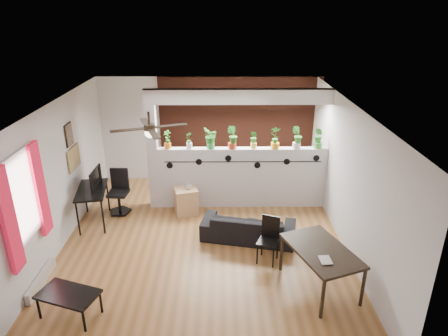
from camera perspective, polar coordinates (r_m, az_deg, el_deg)
room_shell at (r=7.05m, az=-3.18°, el=-1.65°), size 6.30×7.10×2.90m
partition_wall at (r=8.68m, az=2.63°, el=-1.37°), size 3.60×0.18×1.35m
ceiling_header at (r=8.13m, az=2.85°, el=10.16°), size 3.60×0.18×0.30m
pier_column at (r=8.56m, az=-10.19°, el=2.45°), size 0.22×0.20×2.60m
brick_panel at (r=9.84m, az=2.26°, el=5.43°), size 3.90×0.05×2.60m
vine_decal at (r=8.43m, az=2.71°, el=0.89°), size 3.31×0.01×0.30m
window_assembly at (r=6.54m, az=-26.75°, el=-4.16°), size 0.09×1.30×1.55m
baseboard_heater at (r=7.23m, az=-24.64°, el=-14.30°), size 0.08×1.00×0.18m
corkboard at (r=8.42m, az=-20.68°, el=1.35°), size 0.03×0.60×0.45m
framed_art at (r=8.22m, az=-21.27°, el=4.47°), size 0.03×0.34×0.44m
ceiling_fan at (r=6.51m, az=-10.58°, el=5.45°), size 1.19×1.19×0.43m
potted_plant_0 at (r=8.42m, az=-8.09°, el=4.15°), size 0.24×0.21×0.40m
potted_plant_1 at (r=8.38m, az=-5.01°, el=4.07°), size 0.22×0.21×0.37m
potted_plant_2 at (r=8.34m, az=-1.92°, el=4.37°), size 0.20×0.25×0.45m
potted_plant_3 at (r=8.34m, az=1.19°, el=4.45°), size 0.31×0.29×0.47m
potted_plant_4 at (r=8.38m, az=4.28°, el=4.14°), size 0.22×0.24×0.38m
potted_plant_5 at (r=8.41m, az=7.37°, el=4.46°), size 0.28×0.23×0.48m
potted_plant_6 at (r=8.49m, az=10.39°, el=4.38°), size 0.29×0.26×0.47m
potted_plant_7 at (r=8.58m, az=13.36°, el=4.29°), size 0.25×0.28×0.45m
sofa at (r=7.68m, az=3.50°, el=-8.39°), size 1.78×0.99×0.49m
cube_shelf at (r=8.56m, az=-5.40°, el=-4.70°), size 0.55×0.52×0.57m
cup at (r=8.41m, az=-5.14°, el=-2.65°), size 0.15×0.15×0.11m
computer_desk at (r=8.41m, az=-18.36°, el=-3.32°), size 0.70×1.11×0.75m
monitor at (r=8.47m, az=-18.22°, el=-1.82°), size 0.36×0.07×0.20m
office_chair at (r=8.79m, az=-14.73°, el=-3.65°), size 0.49×0.49×0.95m
dining_table at (r=6.44m, az=13.73°, el=-11.76°), size 1.17×1.47×0.70m
book at (r=6.13m, az=13.52°, el=-12.71°), size 0.18×0.23×0.02m
folding_chair at (r=7.00m, az=6.50°, el=-9.48°), size 0.44×0.44×0.83m
coffee_table at (r=6.32m, az=-21.36°, el=-16.61°), size 0.95×0.72×0.39m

